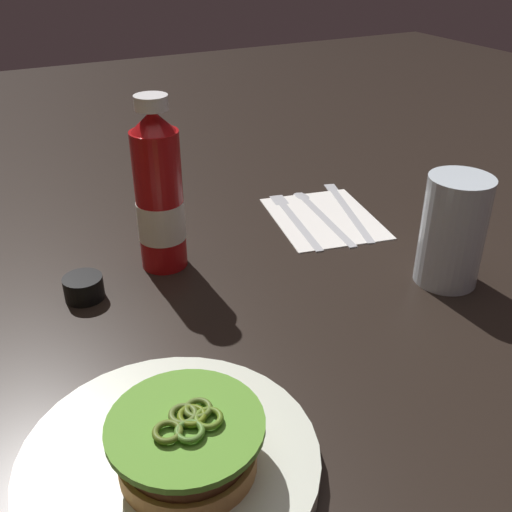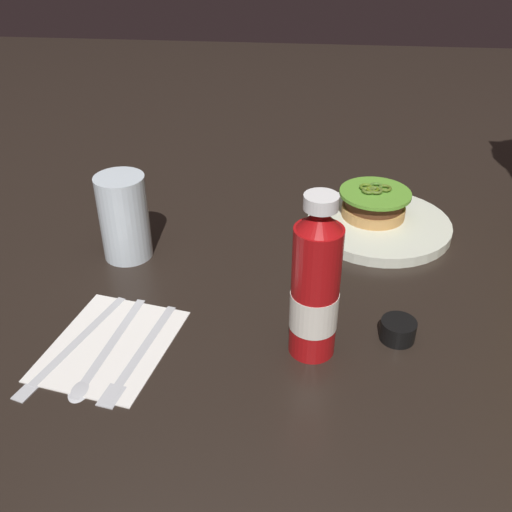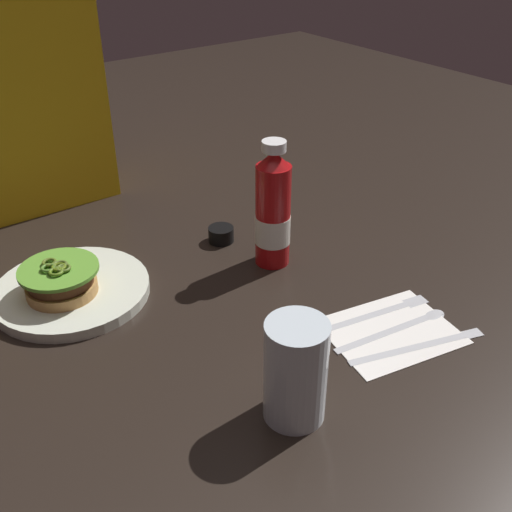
% 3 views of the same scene
% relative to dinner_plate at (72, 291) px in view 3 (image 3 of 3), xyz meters
% --- Properties ---
extents(ground_plane, '(3.00, 3.00, 0.00)m').
position_rel_dinner_plate_xyz_m(ground_plane, '(0.12, -0.14, -0.01)').
color(ground_plane, black).
extents(dinner_plate, '(0.24, 0.24, 0.02)m').
position_rel_dinner_plate_xyz_m(dinner_plate, '(0.00, 0.00, 0.00)').
color(dinner_plate, silver).
rests_on(dinner_plate, ground_plane).
extents(burger_sandwich, '(0.12, 0.12, 0.05)m').
position_rel_dinner_plate_xyz_m(burger_sandwich, '(-0.02, -0.01, 0.03)').
color(burger_sandwich, tan).
rests_on(burger_sandwich, dinner_plate).
extents(ketchup_bottle, '(0.06, 0.06, 0.22)m').
position_rel_dinner_plate_xyz_m(ketchup_bottle, '(0.32, -0.11, 0.09)').
color(ketchup_bottle, '#AC0F12').
rests_on(ketchup_bottle, ground_plane).
extents(water_glass, '(0.08, 0.08, 0.14)m').
position_rel_dinner_plate_xyz_m(water_glass, '(0.12, -0.41, 0.06)').
color(water_glass, silver).
rests_on(water_glass, ground_plane).
extents(condiment_cup, '(0.05, 0.05, 0.03)m').
position_rel_dinner_plate_xyz_m(condiment_cup, '(0.29, 0.00, 0.01)').
color(condiment_cup, black).
rests_on(condiment_cup, ground_plane).
extents(napkin, '(0.21, 0.18, 0.00)m').
position_rel_dinner_plate_xyz_m(napkin, '(0.34, -0.37, -0.01)').
color(napkin, white).
rests_on(napkin, ground_plane).
extents(butter_knife, '(0.21, 0.08, 0.00)m').
position_rel_dinner_plate_xyz_m(butter_knife, '(0.36, -0.42, -0.00)').
color(butter_knife, silver).
rests_on(butter_knife, napkin).
extents(spoon_utensil, '(0.20, 0.04, 0.00)m').
position_rel_dinner_plate_xyz_m(spoon_utensil, '(0.37, -0.37, -0.00)').
color(spoon_utensil, silver).
rests_on(spoon_utensil, napkin).
extents(fork_utensil, '(0.19, 0.05, 0.00)m').
position_rel_dinner_plate_xyz_m(fork_utensil, '(0.37, -0.33, -0.00)').
color(fork_utensil, silver).
rests_on(fork_utensil, napkin).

